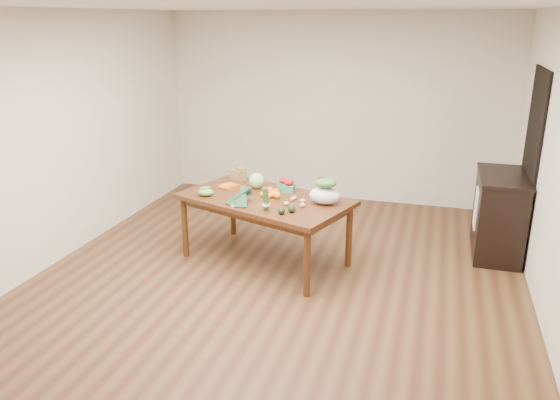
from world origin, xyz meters
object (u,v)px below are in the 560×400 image
(cabbage, at_px, (257,181))
(kale_bunch, at_px, (239,197))
(asparagus_bundle, at_px, (266,199))
(salad_bag, at_px, (325,192))
(paper_bag, at_px, (238,174))
(mandarin_cluster, at_px, (267,193))
(cabinet, at_px, (499,214))
(dining_table, at_px, (265,230))

(cabbage, bearing_deg, kale_bunch, -89.36)
(asparagus_bundle, bearing_deg, kale_bunch, -178.81)
(asparagus_bundle, relative_size, salad_bag, 0.77)
(kale_bunch, bearing_deg, paper_bag, 130.22)
(paper_bag, xyz_separation_m, kale_bunch, (0.33, -0.85, 0.00))
(mandarin_cluster, bearing_deg, salad_bag, -3.54)
(kale_bunch, relative_size, asparagus_bundle, 1.60)
(paper_bag, height_order, asparagus_bundle, asparagus_bundle)
(mandarin_cluster, distance_m, salad_bag, 0.65)
(cabinet, xyz_separation_m, asparagus_bundle, (-2.34, -1.38, 0.40))
(cabinet, xyz_separation_m, paper_bag, (-3.00, -0.42, 0.36))
(dining_table, bearing_deg, kale_bunch, -102.70)
(cabbage, height_order, mandarin_cluster, cabbage)
(cabinet, height_order, asparagus_bundle, asparagus_bundle)
(cabbage, bearing_deg, dining_table, -56.71)
(dining_table, bearing_deg, asparagus_bundle, -51.51)
(paper_bag, distance_m, asparagus_bundle, 1.17)
(paper_bag, xyz_separation_m, salad_bag, (1.18, -0.57, 0.05))
(cabinet, bearing_deg, asparagus_bundle, -149.43)
(cabbage, distance_m, salad_bag, 0.91)
(cabinet, relative_size, paper_bag, 4.71)
(cabinet, distance_m, salad_bag, 2.12)
(dining_table, xyz_separation_m, salad_bag, (0.66, -0.02, 0.50))
(mandarin_cluster, relative_size, kale_bunch, 0.45)
(dining_table, xyz_separation_m, paper_bag, (-0.52, 0.55, 0.45))
(mandarin_cluster, bearing_deg, asparagus_bundle, -73.39)
(cabinet, height_order, cabbage, cabinet)
(cabinet, relative_size, salad_bag, 3.15)
(paper_bag, distance_m, mandarin_cluster, 0.76)
(dining_table, height_order, cabinet, cabinet)
(cabinet, bearing_deg, mandarin_cluster, -158.80)
(paper_bag, bearing_deg, cabinet, 8.04)
(cabinet, distance_m, cabbage, 2.79)
(dining_table, relative_size, mandarin_cluster, 10.02)
(asparagus_bundle, bearing_deg, mandarin_cluster, 125.54)
(cabinet, relative_size, mandarin_cluster, 5.67)
(kale_bunch, bearing_deg, mandarin_cluster, 76.44)
(cabbage, distance_m, mandarin_cluster, 0.35)
(paper_bag, distance_m, salad_bag, 1.31)
(dining_table, distance_m, asparagus_bundle, 0.66)
(dining_table, distance_m, mandarin_cluster, 0.42)
(cabinet, bearing_deg, kale_bunch, -154.46)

